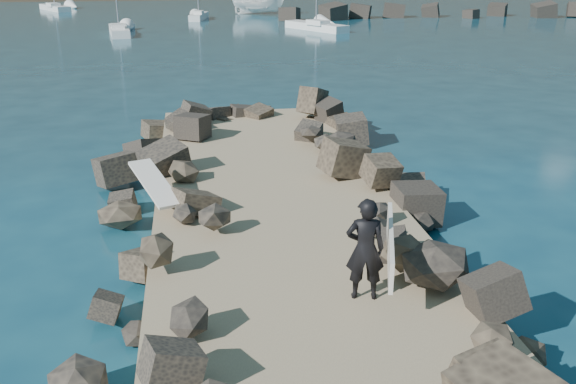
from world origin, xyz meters
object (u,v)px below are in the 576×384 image
object	(u,v)px
surfboard_resting	(155,187)
sailboat_e	(55,8)
boat_imported	(259,3)
surfer_with_board	(369,249)

from	to	relation	value
surfboard_resting	sailboat_e	distance (m)	72.79
surfboard_resting	boat_imported	size ratio (longest dim) A/B	0.36
boat_imported	surfer_with_board	world-z (taller)	surfer_with_board
surfer_with_board	boat_imported	bearing A→B (deg)	85.38
boat_imported	surfboard_resting	bearing A→B (deg)	-176.69
surfer_with_board	sailboat_e	xyz separation A→B (m)	(-19.13, 76.39, -1.20)
sailboat_e	surfboard_resting	bearing A→B (deg)	-77.94
surfboard_resting	sailboat_e	size ratio (longest dim) A/B	0.26
surfboard_resting	surfer_with_board	world-z (taller)	surfer_with_board
surfer_with_board	sailboat_e	bearing A→B (deg)	104.06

